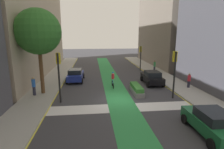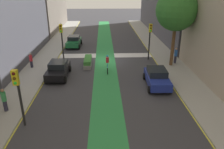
{
  "view_description": "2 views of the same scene",
  "coord_description": "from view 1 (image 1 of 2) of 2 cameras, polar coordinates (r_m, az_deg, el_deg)",
  "views": [
    {
      "loc": [
        -2.38,
        -15.82,
        5.91
      ],
      "look_at": [
        0.0,
        5.83,
        1.08
      ],
      "focal_mm": 29.2,
      "sensor_mm": 36.0,
      "label": 1
    },
    {
      "loc": [
        0.25,
        25.68,
        8.69
      ],
      "look_at": [
        -0.5,
        6.5,
        0.79
      ],
      "focal_mm": 35.58,
      "sensor_mm": 36.0,
      "label": 2
    }
  ],
  "objects": [
    {
      "name": "ground_plane",
      "position": [
        17.06,
        2.15,
        -7.77
      ],
      "size": [
        120.0,
        120.0,
        0.0
      ],
      "primitive_type": "plane",
      "color": "#38383D"
    },
    {
      "name": "bike_lane_paint",
      "position": [
        17.07,
        2.37,
        -7.75
      ],
      "size": [
        2.4,
        60.0,
        0.01
      ],
      "primitive_type": "cube",
      "color": "#2D8C47",
      "rests_on": "ground_plane"
    },
    {
      "name": "crosswalk_band",
      "position": [
        15.22,
        3.26,
        -10.35
      ],
      "size": [
        12.0,
        1.8,
        0.01
      ],
      "primitive_type": "cube",
      "color": "silver",
      "rests_on": "ground_plane"
    },
    {
      "name": "sidewalk_left",
      "position": [
        17.63,
        -23.0,
        -7.86
      ],
      "size": [
        3.0,
        60.0,
        0.15
      ],
      "primitive_type": "cube",
      "color": "#9E9E99",
      "rests_on": "ground_plane"
    },
    {
      "name": "curb_stripe_left",
      "position": [
        17.27,
        -18.16,
        -8.13
      ],
      "size": [
        0.16,
        60.0,
        0.01
      ],
      "primitive_type": "cube",
      "color": "yellow",
      "rests_on": "ground_plane"
    },
    {
      "name": "sidewalk_right",
      "position": [
        19.54,
        24.59,
        -6.04
      ],
      "size": [
        3.0,
        60.0,
        0.15
      ],
      "primitive_type": "cube",
      "color": "#9E9E99",
      "rests_on": "ground_plane"
    },
    {
      "name": "curb_stripe_right",
      "position": [
        18.85,
        20.63,
        -6.58
      ],
      "size": [
        0.16,
        60.0,
        0.01
      ],
      "primitive_type": "cube",
      "color": "yellow",
      "rests_on": "ground_plane"
    },
    {
      "name": "traffic_signal_near_right",
      "position": [
        17.64,
        19.0,
        2.58
      ],
      "size": [
        0.35,
        0.52,
        4.4
      ],
      "color": "black",
      "rests_on": "ground_plane"
    },
    {
      "name": "traffic_signal_near_left",
      "position": [
        16.26,
        -16.36,
        1.92
      ],
      "size": [
        0.35,
        0.52,
        4.38
      ],
      "color": "black",
      "rests_on": "ground_plane"
    },
    {
      "name": "traffic_signal_far_right",
      "position": [
        30.3,
        8.94,
        6.47
      ],
      "size": [
        0.35,
        0.52,
        3.98
      ],
      "color": "black",
      "rests_on": "ground_plane"
    },
    {
      "name": "car_black_right_far",
      "position": [
        22.56,
        12.41,
        -0.88
      ],
      "size": [
        2.09,
        4.24,
        1.57
      ],
      "color": "black",
      "rests_on": "ground_plane"
    },
    {
      "name": "car_blue_left_far",
      "position": [
        23.85,
        -11.35,
        -0.11
      ],
      "size": [
        2.11,
        4.25,
        1.57
      ],
      "color": "navy",
      "rests_on": "ground_plane"
    },
    {
      "name": "car_green_right_near",
      "position": [
        12.63,
        28.84,
        -13.0
      ],
      "size": [
        2.1,
        4.24,
        1.57
      ],
      "color": "#196033",
      "rests_on": "ground_plane"
    },
    {
      "name": "cyclist_in_lane",
      "position": [
        20.41,
        0.26,
        -1.5
      ],
      "size": [
        0.32,
        1.73,
        1.86
      ],
      "color": "black",
      "rests_on": "ground_plane"
    },
    {
      "name": "pedestrian_sidewalk_right_a",
      "position": [
        21.7,
        22.95,
        -1.69
      ],
      "size": [
        0.34,
        0.34,
        1.6
      ],
      "color": "#262638",
      "rests_on": "sidewalk_right"
    },
    {
      "name": "pedestrian_sidewalk_left_a",
      "position": [
        19.0,
        -23.3,
        -3.27
      ],
      "size": [
        0.34,
        0.34,
        1.81
      ],
      "color": "#262638",
      "rests_on": "sidewalk_left"
    },
    {
      "name": "pedestrian_sidewalk_right_b",
      "position": [
        29.42,
        13.17,
        2.65
      ],
      "size": [
        0.34,
        0.34,
        1.74
      ],
      "color": "#262638",
      "rests_on": "sidewalk_right"
    },
    {
      "name": "street_tree_near",
      "position": [
        18.79,
        -22.12,
        12.25
      ],
      "size": [
        4.3,
        4.3,
        8.15
      ],
      "color": "brown",
      "rests_on": "sidewalk_left"
    },
    {
      "name": "median_planter",
      "position": [
        18.81,
        7.69,
        -4.63
      ],
      "size": [
        0.84,
        3.34,
        0.85
      ],
      "color": "slate",
      "rests_on": "ground_plane"
    }
  ]
}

